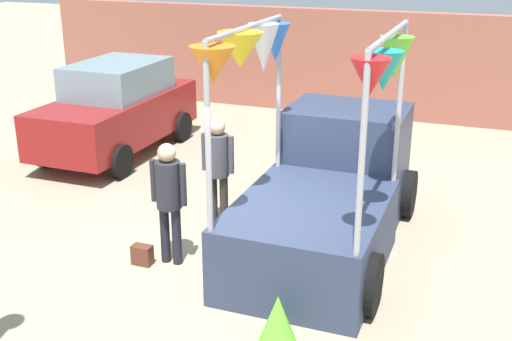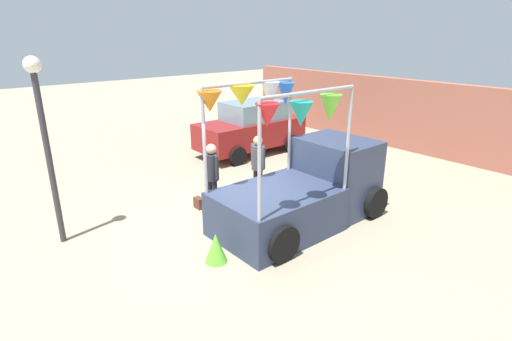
{
  "view_description": "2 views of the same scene",
  "coord_description": "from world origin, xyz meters",
  "px_view_note": "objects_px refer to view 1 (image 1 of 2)",
  "views": [
    {
      "loc": [
        2.9,
        -7.12,
        4.25
      ],
      "look_at": [
        0.15,
        0.12,
        1.42
      ],
      "focal_mm": 45.0,
      "sensor_mm": 36.0,
      "label": 1
    },
    {
      "loc": [
        6.67,
        -5.14,
        4.25
      ],
      "look_at": [
        0.59,
        -0.06,
        1.48
      ],
      "focal_mm": 28.0,
      "sensor_mm": 36.0,
      "label": 2
    }
  ],
  "objects_px": {
    "person_vendor": "(218,162)",
    "vendor_truck": "(329,184)",
    "handbag": "(142,255)",
    "parked_car": "(117,109)",
    "person_customer": "(169,192)",
    "folded_kite_bundle_lime": "(278,320)"
  },
  "relations": [
    {
      "from": "person_vendor",
      "to": "folded_kite_bundle_lime",
      "type": "xyz_separation_m",
      "value": [
        1.89,
        -2.66,
        -0.74
      ]
    },
    {
      "from": "parked_car",
      "to": "folded_kite_bundle_lime",
      "type": "xyz_separation_m",
      "value": [
        5.29,
        -5.21,
        -0.64
      ]
    },
    {
      "from": "person_customer",
      "to": "person_vendor",
      "type": "relative_size",
      "value": 1.01
    },
    {
      "from": "vendor_truck",
      "to": "parked_car",
      "type": "distance_m",
      "value": 5.71
    },
    {
      "from": "parked_car",
      "to": "handbag",
      "type": "relative_size",
      "value": 14.29
    },
    {
      "from": "parked_car",
      "to": "person_vendor",
      "type": "height_order",
      "value": "parked_car"
    },
    {
      "from": "person_customer",
      "to": "handbag",
      "type": "distance_m",
      "value": 0.99
    },
    {
      "from": "folded_kite_bundle_lime",
      "to": "handbag",
      "type": "bearing_deg",
      "value": 155.24
    },
    {
      "from": "vendor_truck",
      "to": "person_customer",
      "type": "height_order",
      "value": "vendor_truck"
    },
    {
      "from": "folded_kite_bundle_lime",
      "to": "vendor_truck",
      "type": "bearing_deg",
      "value": 93.32
    },
    {
      "from": "person_vendor",
      "to": "handbag",
      "type": "distance_m",
      "value": 1.87
    },
    {
      "from": "parked_car",
      "to": "person_customer",
      "type": "bearing_deg",
      "value": -49.95
    },
    {
      "from": "parked_car",
      "to": "folded_kite_bundle_lime",
      "type": "relative_size",
      "value": 6.67
    },
    {
      "from": "person_vendor",
      "to": "vendor_truck",
      "type": "bearing_deg",
      "value": 1.87
    },
    {
      "from": "vendor_truck",
      "to": "person_vendor",
      "type": "relative_size",
      "value": 2.41
    },
    {
      "from": "handbag",
      "to": "person_vendor",
      "type": "bearing_deg",
      "value": 73.92
    },
    {
      "from": "person_customer",
      "to": "vendor_truck",
      "type": "bearing_deg",
      "value": 37.98
    },
    {
      "from": "vendor_truck",
      "to": "handbag",
      "type": "bearing_deg",
      "value": -143.24
    },
    {
      "from": "person_customer",
      "to": "handbag",
      "type": "relative_size",
      "value": 6.17
    },
    {
      "from": "parked_car",
      "to": "handbag",
      "type": "bearing_deg",
      "value": -54.43
    },
    {
      "from": "folded_kite_bundle_lime",
      "to": "person_vendor",
      "type": "bearing_deg",
      "value": 125.4
    },
    {
      "from": "vendor_truck",
      "to": "person_customer",
      "type": "relative_size",
      "value": 2.39
    }
  ]
}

